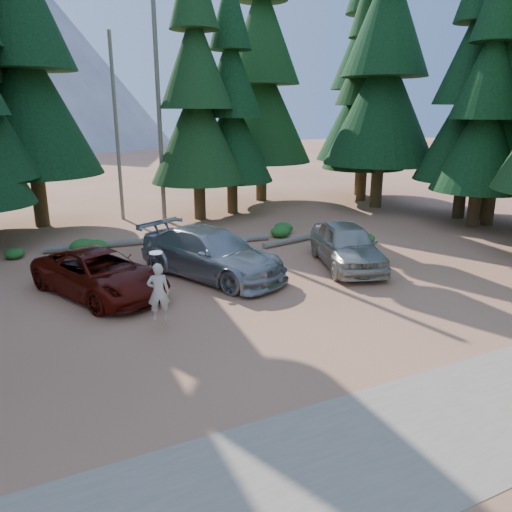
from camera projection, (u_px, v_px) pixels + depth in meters
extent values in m
plane|color=#A76947|center=(273.00, 313.00, 15.30)|extent=(160.00, 160.00, 0.00)
cube|color=gray|center=(429.00, 430.00, 9.70)|extent=(26.00, 3.50, 0.01)
cylinder|color=slate|center=(159.00, 110.00, 26.45)|extent=(0.24, 0.24, 12.00)
cylinder|color=slate|center=(116.00, 129.00, 27.17)|extent=(0.20, 0.20, 10.00)
cone|color=gray|center=(39.00, 61.00, 84.58)|extent=(44.00, 44.00, 28.00)
imported|color=#590F07|center=(100.00, 273.00, 16.69)|extent=(4.42, 5.92, 1.50)
imported|color=#9A9DA1|center=(212.00, 253.00, 18.52)|extent=(4.84, 6.63, 1.78)
imported|color=#AFAB9B|center=(347.00, 245.00, 19.73)|extent=(3.59, 5.52, 1.75)
imported|color=beige|center=(159.00, 292.00, 14.03)|extent=(0.71, 0.55, 1.71)
cylinder|color=white|center=(156.00, 253.00, 13.75)|extent=(0.36, 0.36, 0.04)
cylinder|color=slate|center=(95.00, 246.00, 22.39)|extent=(4.37, 0.68, 0.31)
cylinder|color=slate|center=(234.00, 240.00, 23.37)|extent=(3.49, 0.63, 0.29)
cylinder|color=slate|center=(299.00, 239.00, 23.61)|extent=(4.24, 1.10, 0.27)
ellipsoid|color=#23681F|center=(84.00, 246.00, 21.67)|extent=(1.14, 1.14, 0.63)
ellipsoid|color=#23681F|center=(15.00, 253.00, 20.91)|extent=(0.80, 0.80, 0.44)
ellipsoid|color=#23681F|center=(96.00, 247.00, 21.68)|extent=(1.05, 1.05, 0.58)
ellipsoid|color=#23681F|center=(186.00, 249.00, 21.64)|extent=(0.80, 0.80, 0.44)
ellipsoid|color=#23681F|center=(280.00, 232.00, 24.45)|extent=(0.95, 0.95, 0.52)
ellipsoid|color=#23681F|center=(283.00, 228.00, 25.26)|extent=(0.96, 0.96, 0.53)
ellipsoid|color=#23681F|center=(366.00, 238.00, 23.30)|extent=(0.87, 0.87, 0.48)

